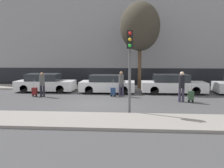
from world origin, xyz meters
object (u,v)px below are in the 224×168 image
parked_car_2 (173,84)px  trolley_center (113,91)px  trolley_left (35,91)px  parked_car_1 (107,84)px  trolley_right (191,96)px  pedestrian_center (121,82)px  traffic_light (130,55)px  pedestrian_right (182,85)px  pedestrian_left (42,83)px  parked_car_0 (45,83)px  bare_tree_near_crossing (140,27)px

parked_car_2 → trolley_center: (-4.18, -1.83, -0.29)m
trolley_left → parked_car_1: bearing=25.4°
parked_car_2 → trolley_right: 3.53m
trolley_left → pedestrian_center: pedestrian_center is taller
trolley_center → traffic_light: 5.73m
pedestrian_right → pedestrian_left: bearing=-7.9°
parked_car_1 → trolley_left: bearing=-154.6°
pedestrian_left → traffic_light: 7.65m
pedestrian_center → trolley_right: 4.56m
trolley_left → trolley_center: 5.23m
trolley_center → trolley_right: (4.70, -1.65, 0.03)m
parked_car_2 → pedestrian_right: 3.50m
parked_car_0 → pedestrian_right: bearing=-20.7°
parked_car_0 → pedestrian_center: bearing=-17.1°
pedestrian_left → traffic_light: size_ratio=0.43×
parked_car_2 → bare_tree_near_crossing: size_ratio=0.67×
pedestrian_left → trolley_left: bearing=-179.9°
pedestrian_right → bare_tree_near_crossing: bearing=-66.1°
parked_car_2 → trolley_left: (-9.40, -2.26, -0.29)m
pedestrian_right → parked_car_1: bearing=-36.1°
parked_car_1 → pedestrian_center: pedestrian_center is taller
trolley_center → bare_tree_near_crossing: bearing=62.3°
parked_car_1 → pedestrian_right: bearing=-35.8°
parked_car_2 → trolley_left: bearing=-166.5°
pedestrian_left → bare_tree_near_crossing: 8.62m
trolley_left → parked_car_2: bearing=13.5°
pedestrian_center → parked_car_0: bearing=150.1°
parked_car_0 → trolley_center: parked_car_0 is taller
parked_car_2 → parked_car_1: bearing=-179.2°
parked_car_0 → pedestrian_right: pedestrian_right is taller
trolley_center → trolley_right: bearing=-19.3°
trolley_left → parked_car_0: bearing=92.5°
pedestrian_center → traffic_light: traffic_light is taller
pedestrian_right → trolley_right: pedestrian_right is taller
parked_car_1 → trolley_right: bearing=-32.9°
parked_car_2 → pedestrian_center: 4.04m
parked_car_0 → parked_car_1: (4.73, -0.16, -0.02)m
pedestrian_center → traffic_light: 5.55m
pedestrian_left → traffic_light: (5.81, -4.64, 1.79)m
pedestrian_center → trolley_center: size_ratio=1.48×
parked_car_0 → traffic_light: (6.46, -7.03, 2.07)m
parked_car_2 → trolley_center: bearing=-156.3°
parked_car_0 → pedestrian_left: size_ratio=2.66×
pedestrian_left → bare_tree_near_crossing: size_ratio=0.24×
trolley_left → pedestrian_right: bearing=-7.4°
parked_car_0 → pedestrian_left: (0.65, -2.38, 0.28)m
parked_car_1 → pedestrian_right: (4.73, -3.42, 0.40)m
parked_car_0 → trolley_center: (5.32, -1.93, -0.29)m
trolley_center → trolley_right: size_ratio=0.96×
parked_car_0 → bare_tree_near_crossing: bearing=12.4°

